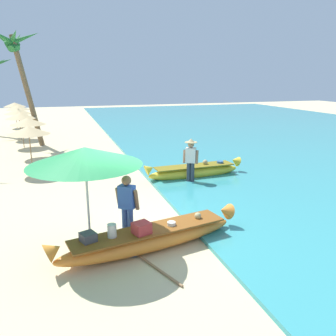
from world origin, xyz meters
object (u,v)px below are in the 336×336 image
object	(u,v)px
person_vendor_hatted	(191,158)
person_tourist_customer	(127,205)
patio_umbrella_large	(85,157)
palm_tree_tall_inland	(17,56)
boat_orange_foreground	(150,238)
boat_yellow_midground	(194,171)
paddle	(149,263)

from	to	relation	value
person_vendor_hatted	person_tourist_customer	size ratio (longest dim) A/B	1.02
person_vendor_hatted	patio_umbrella_large	xyz separation A→B (m)	(-3.92, -3.98, 1.20)
patio_umbrella_large	palm_tree_tall_inland	size ratio (longest dim) A/B	0.38
boat_orange_foreground	palm_tree_tall_inland	bearing A→B (deg)	104.57
boat_yellow_midground	person_vendor_hatted	bearing A→B (deg)	-123.55
boat_yellow_midground	palm_tree_tall_inland	distance (m)	11.93
boat_yellow_midground	person_vendor_hatted	size ratio (longest dim) A/B	2.39
person_vendor_hatted	person_tourist_customer	world-z (taller)	person_vendor_hatted
boat_orange_foreground	paddle	distance (m)	0.67
person_tourist_customer	patio_umbrella_large	distance (m)	1.54
patio_umbrella_large	boat_orange_foreground	bearing A→B (deg)	-14.54
patio_umbrella_large	palm_tree_tall_inland	xyz separation A→B (m)	(-2.30, 13.39, 2.70)
boat_yellow_midground	person_tourist_customer	world-z (taller)	person_tourist_customer
patio_umbrella_large	palm_tree_tall_inland	bearing A→B (deg)	99.75
person_vendor_hatted	palm_tree_tall_inland	size ratio (longest dim) A/B	0.27
boat_yellow_midground	person_tourist_customer	bearing A→B (deg)	-128.01
boat_yellow_midground	palm_tree_tall_inland	world-z (taller)	palm_tree_tall_inland
boat_yellow_midground	palm_tree_tall_inland	bearing A→B (deg)	126.92
person_vendor_hatted	paddle	distance (m)	5.74
boat_orange_foreground	boat_yellow_midground	distance (m)	5.78
boat_orange_foreground	person_vendor_hatted	bearing A→B (deg)	58.35
palm_tree_tall_inland	paddle	xyz separation A→B (m)	(3.40, -14.31, -4.83)
person_vendor_hatted	palm_tree_tall_inland	bearing A→B (deg)	123.50
patio_umbrella_large	person_tourist_customer	bearing A→B (deg)	11.59
boat_orange_foreground	paddle	xyz separation A→B (m)	(-0.17, -0.60, -0.25)
palm_tree_tall_inland	person_tourist_customer	bearing A→B (deg)	-76.46
boat_orange_foreground	patio_umbrella_large	xyz separation A→B (m)	(-1.27, 0.33, 1.88)
boat_orange_foreground	paddle	bearing A→B (deg)	-105.41
boat_yellow_midground	patio_umbrella_large	xyz separation A→B (m)	(-4.32, -4.58, 1.88)
person_tourist_customer	patio_umbrella_large	world-z (taller)	patio_umbrella_large
boat_orange_foreground	boat_yellow_midground	bearing A→B (deg)	58.12
person_tourist_customer	patio_umbrella_large	bearing A→B (deg)	-168.41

